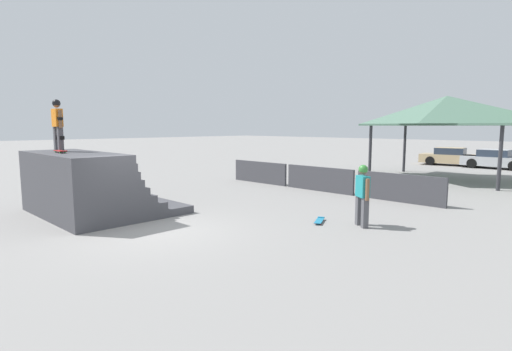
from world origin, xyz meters
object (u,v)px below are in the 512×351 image
object	(u,v)px
bystander_walking	(363,190)
parked_car_tan	(451,157)
skateboard_on_ground	(320,220)
skater_on_deck	(58,122)
skateboard_on_deck	(60,151)
parked_car_silver	(496,160)

from	to	relation	value
bystander_walking	parked_car_tan	bearing A→B (deg)	-43.70
skateboard_on_ground	bystander_walking	bearing A→B (deg)	-95.94
skater_on_deck	skateboard_on_ground	world-z (taller)	skater_on_deck
skater_on_deck	bystander_walking	world-z (taller)	skater_on_deck
skateboard_on_deck	bystander_walking	xyz separation A→B (m)	(7.24, 5.43, -1.02)
skater_on_deck	bystander_walking	size ratio (longest dim) A/B	0.95
parked_car_tan	parked_car_silver	xyz separation A→B (m)	(2.91, -0.28, -0.00)
skater_on_deck	skateboard_on_deck	distance (m)	1.11
skateboard_on_ground	parked_car_silver	xyz separation A→B (m)	(-0.59, 20.57, 0.54)
parked_car_tan	skateboard_on_ground	bearing A→B (deg)	-88.86
skater_on_deck	skateboard_on_ground	distance (m)	8.77
skater_on_deck	parked_car_silver	distance (m)	26.22
skater_on_deck	bystander_walking	xyz separation A→B (m)	(7.87, 5.25, -1.92)
skater_on_deck	skateboard_on_deck	xyz separation A→B (m)	(0.63, -0.18, -0.89)
skater_on_deck	skateboard_on_deck	size ratio (longest dim) A/B	1.95
skateboard_on_deck	skateboard_on_ground	distance (m)	8.14
bystander_walking	skateboard_on_ground	size ratio (longest dim) A/B	2.19
skateboard_on_deck	skateboard_on_ground	xyz separation A→B (m)	(6.12, 4.99, -1.99)
skater_on_deck	skateboard_on_deck	bearing A→B (deg)	-15.18
skateboard_on_deck	bystander_walking	world-z (taller)	skateboard_on_deck
skater_on_deck	parked_car_silver	bearing A→B (deg)	77.27
skateboard_on_ground	parked_car_tan	distance (m)	21.15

